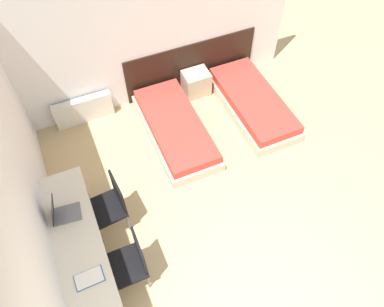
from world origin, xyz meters
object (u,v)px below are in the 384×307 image
Objects in this scene: nightstand at (196,83)px; chair_near_laptop at (110,204)px; laptop at (62,213)px; chair_near_notebook at (130,262)px; bed_near_window at (175,129)px; bed_near_door at (253,103)px.

chair_near_laptop is at bearing -137.30° from nightstand.
laptop reaches higher than nightstand.
laptop is at bearing 125.84° from chair_near_notebook.
laptop reaches higher than chair_near_laptop.
chair_near_laptop is at bearing 90.05° from chair_near_notebook.
nightstand is 0.49× the size of chair_near_laptop.
chair_near_laptop is at bearing -140.29° from bed_near_window.
laptop is at bearing -147.85° from bed_near_window.
chair_near_laptop is (-1.34, -1.12, 0.34)m from bed_near_window.
chair_near_laptop is at bearing -157.96° from bed_near_door.
bed_near_window and bed_near_door have the same top height.
chair_near_laptop reaches higher than bed_near_door.
bed_near_door is 3.57m from laptop.
chair_near_notebook is at bearing -124.62° from bed_near_window.
bed_near_door is at bearing 25.46° from laptop.
bed_near_window is 5.33× the size of laptop.
laptop is (-3.30, -1.19, 0.65)m from bed_near_door.
bed_near_door is at bearing 17.09° from chair_near_laptop.
chair_near_notebook reaches higher than bed_near_door.
chair_near_laptop is (-2.05, -1.89, 0.28)m from nightstand.
bed_near_window is 1.78m from chair_near_laptop.
laptop is (-0.55, -0.07, 0.30)m from chair_near_laptop.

